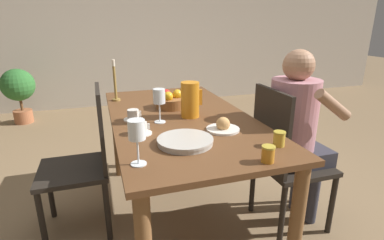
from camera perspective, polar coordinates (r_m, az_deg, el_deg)
name	(u,v)px	position (r m, az deg, el deg)	size (l,w,h in m)	color
ground_plane	(182,215)	(2.27, -1.98, -17.66)	(20.00, 20.00, 0.00)	#7F6647
wall_back	(124,23)	(5.04, -12.77, 17.56)	(10.00, 0.06, 2.60)	beige
dining_table	(181,132)	(1.96, -2.18, -2.27)	(0.86, 1.64, 0.75)	brown
chair_person_side	(284,157)	(2.03, 17.16, -6.82)	(0.42, 0.42, 0.95)	black
chair_opposite	(85,159)	(2.04, -19.76, -7.02)	(0.42, 0.42, 0.95)	black
person_seated	(297,125)	(2.03, 19.33, -0.98)	(0.39, 0.41, 1.18)	#33333D
red_pitcher	(190,99)	(1.88, -0.37, 3.94)	(0.14, 0.12, 0.22)	orange
wine_glass_water	(159,98)	(1.77, -6.28, 4.24)	(0.07, 0.07, 0.21)	white
wine_glass_juice	(137,132)	(1.25, -10.49, -2.33)	(0.07, 0.07, 0.20)	white
teacup_near_person	(141,129)	(1.63, -9.73, -1.70)	(0.12, 0.12, 0.07)	silver
teacup_across	(133,116)	(1.87, -11.12, 0.83)	(0.12, 0.12, 0.07)	silver
serving_tray	(185,141)	(1.49, -1.31, -4.03)	(0.28, 0.28, 0.03)	#B7B2A8
bread_plate	(223,126)	(1.68, 5.91, -1.22)	(0.19, 0.19, 0.08)	silver
jam_jar_amber	(279,138)	(1.52, 16.27, -3.33)	(0.06, 0.06, 0.07)	gold
jam_jar_red	(268,153)	(1.33, 14.30, -6.17)	(0.06, 0.06, 0.07)	#C67A1E
fruit_bowl	(171,101)	(2.11, -4.02, 3.65)	(0.21, 0.21, 0.12)	brown
candlestick_tall	(115,85)	(2.34, -14.43, 6.46)	(0.06, 0.06, 0.31)	olive
potted_plant	(18,89)	(4.63, -30.17, 5.19)	(0.43, 0.43, 0.74)	#A8603D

